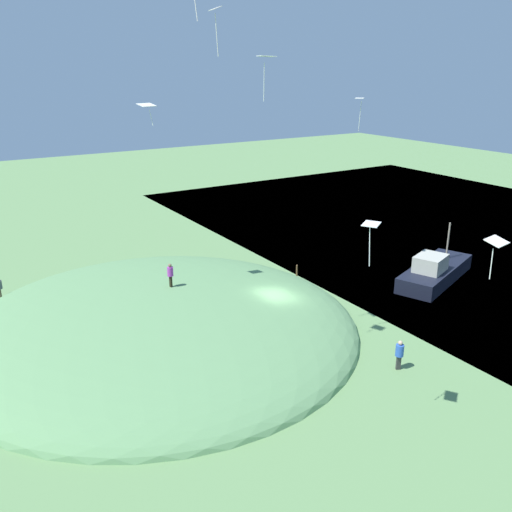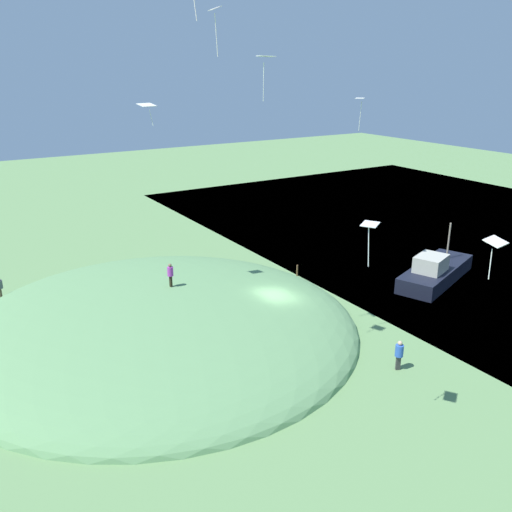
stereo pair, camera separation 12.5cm
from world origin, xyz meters
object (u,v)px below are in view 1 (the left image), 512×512
kite_5 (496,243)px  kite_8 (360,101)px  boat_on_lake (434,271)px  kite_1 (147,106)px  person_watching_kites (400,352)px  kite_4 (371,227)px  person_walking_path (170,272)px  mooring_post (297,270)px  kite_2 (216,14)px  kite_0 (266,58)px

kite_5 → kite_8: kite_8 is taller
boat_on_lake → kite_8: bearing=-29.5°
kite_1 → kite_8: kite_8 is taller
kite_5 → person_watching_kites: bearing=-111.6°
kite_4 → kite_8: (-10.29, -12.34, 3.92)m
person_walking_path → mooring_post: (-11.47, -1.44, -2.60)m
person_watching_kites → kite_2: bearing=162.9°
kite_8 → kite_5: bearing=66.0°
kite_1 → kite_2: (-0.75, 7.68, 4.57)m
kite_0 → kite_8: size_ratio=0.99×
kite_0 → mooring_post: (-9.46, -9.84, -15.81)m
kite_0 → kite_1: size_ratio=1.61×
kite_1 → kite_2: 8.97m
boat_on_lake → mooring_post: boat_on_lake is taller
kite_0 → kite_4: size_ratio=1.10×
kite_0 → mooring_post: 20.89m
person_watching_kites → kite_5: 10.91m
person_walking_path → kite_4: size_ratio=0.85×
person_watching_kites → kite_1: bearing=143.8°
kite_2 → kite_0: bearing=137.7°
person_watching_kites → mooring_post: person_watching_kites is taller
kite_8 → mooring_post: 14.41m
boat_on_lake → kite_4: size_ratio=4.90×
kite_8 → person_walking_path: bearing=-17.9°
person_watching_kites → kite_5: (2.54, 6.42, 8.44)m
person_walking_path → kite_5: size_ratio=1.07×
boat_on_lake → person_walking_path: boat_on_lake is taller
kite_1 → kite_5: size_ratio=0.86×
person_watching_kites → kite_2: size_ratio=0.80×
person_walking_path → person_watching_kites: bearing=23.3°
kite_0 → person_walking_path: bearing=-76.5°
person_watching_kites → person_walking_path: bearing=143.8°
mooring_post → person_walking_path: bearing=7.2°
kite_4 → kite_1: bearing=-81.9°
kite_1 → boat_on_lake: bearing=163.4°
boat_on_lake → kite_5: 22.39m
boat_on_lake → person_watching_kites: boat_on_lake is taller
boat_on_lake → kite_1: (20.45, -6.10, 12.89)m
boat_on_lake → kite_1: size_ratio=7.17×
kite_1 → kite_4: 17.79m
person_watching_kites → kite_8: (-4.45, -9.25, 12.70)m
mooring_post → boat_on_lake: bearing=141.9°
kite_1 → kite_5: 21.73m
kite_0 → kite_1: (2.55, -9.32, -2.58)m
kite_0 → kite_2: size_ratio=0.95×
person_walking_path → person_watching_kites: 15.43m
kite_5 → mooring_post: kite_5 is taller
person_walking_path → kite_2: (-0.21, 6.76, 15.19)m
kite_1 → kite_5: kite_1 is taller
person_walking_path → person_watching_kites: (-7.74, 13.20, -1.96)m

